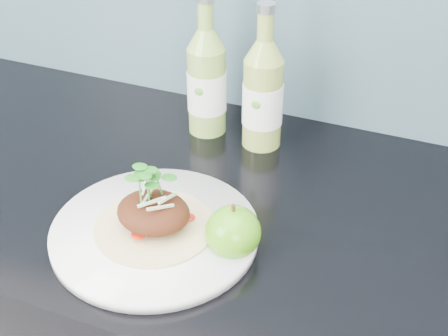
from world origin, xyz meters
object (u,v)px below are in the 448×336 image
at_px(dinner_plate, 155,232).
at_px(cider_bottle_right, 263,94).
at_px(green_apple, 233,232).
at_px(cider_bottle_left, 207,82).

relative_size(dinner_plate, cider_bottle_right, 1.30).
height_order(green_apple, cider_bottle_left, cider_bottle_left).
bearing_deg(green_apple, dinner_plate, -174.08).
distance_m(dinner_plate, cider_bottle_right, 0.31).
xyz_separation_m(cider_bottle_left, cider_bottle_right, (0.10, -0.01, 0.00)).
relative_size(green_apple, cider_bottle_left, 0.33).
bearing_deg(cider_bottle_left, dinner_plate, -77.16).
bearing_deg(dinner_plate, green_apple, 5.92).
distance_m(dinner_plate, cider_bottle_left, 0.31).
bearing_deg(green_apple, cider_bottle_left, 119.79).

